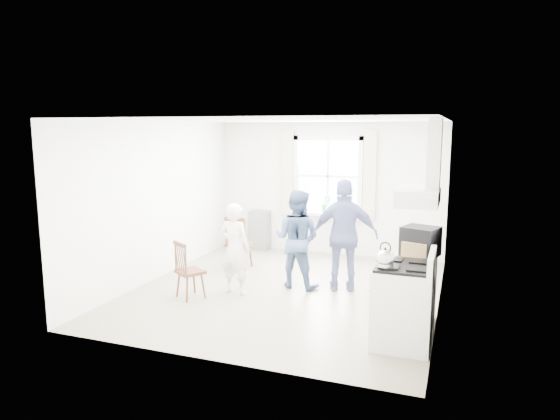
% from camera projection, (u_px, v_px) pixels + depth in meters
% --- Properties ---
extents(room_shell, '(4.62, 5.12, 2.64)m').
position_uv_depth(room_shell, '(286.00, 208.00, 7.51)').
color(room_shell, gray).
rests_on(room_shell, ground).
extents(window_assembly, '(1.88, 0.24, 1.70)m').
position_uv_depth(window_assembly, '(328.00, 181.00, 9.75)').
color(window_assembly, white).
rests_on(window_assembly, room_shell).
extents(range_hood, '(0.45, 0.76, 0.94)m').
position_uv_depth(range_hood, '(424.00, 182.00, 5.46)').
color(range_hood, white).
rests_on(range_hood, room_shell).
extents(shelf_unit, '(0.40, 0.30, 0.80)m').
position_uv_depth(shelf_unit, '(260.00, 230.00, 10.29)').
color(shelf_unit, slate).
rests_on(shelf_unit, ground).
extents(gas_stove, '(0.68, 0.76, 1.12)m').
position_uv_depth(gas_stove, '(403.00, 304.00, 5.75)').
color(gas_stove, white).
rests_on(gas_stove, ground).
extents(kettle, '(0.21, 0.21, 0.30)m').
position_uv_depth(kettle, '(385.00, 259.00, 5.53)').
color(kettle, silver).
rests_on(kettle, gas_stove).
extents(low_cabinet, '(0.50, 0.55, 0.90)m').
position_uv_depth(low_cabinet, '(415.00, 289.00, 6.38)').
color(low_cabinet, white).
rests_on(low_cabinet, ground).
extents(stereo_stack, '(0.51, 0.48, 0.37)m').
position_uv_depth(stereo_stack, '(420.00, 241.00, 6.24)').
color(stereo_stack, black).
rests_on(stereo_stack, low_cabinet).
extents(cardboard_box, '(0.35, 0.29, 0.20)m').
position_uv_depth(cardboard_box, '(416.00, 250.00, 6.16)').
color(cardboard_box, '#9B764B').
rests_on(cardboard_box, low_cabinet).
extents(windsor_chair_a, '(0.42, 0.41, 0.96)m').
position_uv_depth(windsor_chair_a, '(237.00, 237.00, 8.77)').
color(windsor_chair_a, '#4C2718').
rests_on(windsor_chair_a, ground).
extents(windsor_chair_b, '(0.50, 0.50, 0.87)m').
position_uv_depth(windsor_chair_b, '(184.00, 264.00, 7.26)').
color(windsor_chair_b, '#4C2718').
rests_on(windsor_chair_b, ground).
extents(person_left, '(0.57, 0.57, 1.39)m').
position_uv_depth(person_left, '(235.00, 249.00, 7.48)').
color(person_left, white).
rests_on(person_left, ground).
extents(person_mid, '(0.82, 0.82, 1.55)m').
position_uv_depth(person_mid, '(297.00, 239.00, 7.79)').
color(person_mid, '#485E85').
rests_on(person_mid, ground).
extents(person_right, '(1.25, 1.25, 1.73)m').
position_uv_depth(person_right, '(345.00, 236.00, 7.60)').
color(person_right, navy).
rests_on(person_right, ground).
extents(potted_plant, '(0.23, 0.23, 0.34)m').
position_uv_depth(potted_plant, '(326.00, 204.00, 9.75)').
color(potted_plant, '#306D37').
rests_on(potted_plant, window_assembly).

